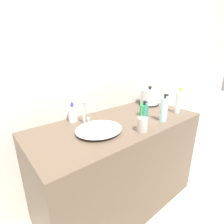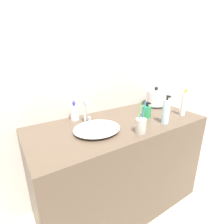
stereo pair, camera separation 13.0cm
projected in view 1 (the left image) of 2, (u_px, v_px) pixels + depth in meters
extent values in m
cube|color=beige|center=(93.00, 56.00, 1.46)|extent=(6.00, 0.04, 2.60)
cube|color=brown|center=(118.00, 165.00, 1.51)|extent=(1.39, 0.63, 0.81)
ellipsoid|color=white|center=(99.00, 129.00, 1.20)|extent=(0.33, 0.30, 0.05)
cylinder|color=silver|center=(84.00, 112.00, 1.32)|extent=(0.02, 0.02, 0.19)
cylinder|color=silver|center=(88.00, 103.00, 1.25)|extent=(0.02, 0.12, 0.02)
cylinder|color=silver|center=(88.00, 120.00, 1.36)|extent=(0.02, 0.02, 0.04)
cylinder|color=black|center=(149.00, 104.00, 1.82)|extent=(0.20, 0.20, 0.01)
cylinder|color=silver|center=(149.00, 97.00, 1.80)|extent=(0.18, 0.18, 0.16)
sphere|color=black|center=(150.00, 88.00, 1.77)|extent=(0.04, 0.04, 0.04)
cylinder|color=#B7B2A8|center=(142.00, 125.00, 1.21)|extent=(0.07, 0.07, 0.10)
cylinder|color=#338CE0|center=(145.00, 113.00, 1.18)|extent=(0.02, 0.05, 0.18)
cylinder|color=green|center=(141.00, 113.00, 1.18)|extent=(0.03, 0.02, 0.18)
cylinder|color=white|center=(178.00, 103.00, 1.56)|extent=(0.05, 0.05, 0.19)
cylinder|color=gold|center=(180.00, 91.00, 1.52)|extent=(0.01, 0.01, 0.02)
cube|color=gold|center=(181.00, 89.00, 1.51)|extent=(0.01, 0.03, 0.01)
cylinder|color=white|center=(73.00, 114.00, 1.38)|extent=(0.07, 0.07, 0.12)
cylinder|color=#333399|center=(72.00, 106.00, 1.35)|extent=(0.02, 0.02, 0.02)
cone|color=#333399|center=(72.00, 103.00, 1.35)|extent=(0.03, 0.03, 0.02)
cylinder|color=#2D9956|center=(144.00, 110.00, 1.50)|extent=(0.07, 0.07, 0.10)
cylinder|color=black|center=(144.00, 104.00, 1.48)|extent=(0.02, 0.02, 0.02)
cube|color=black|center=(146.00, 102.00, 1.47)|extent=(0.02, 0.04, 0.01)
cylinder|color=silver|center=(164.00, 110.00, 1.37)|extent=(0.06, 0.06, 0.19)
cylinder|color=black|center=(165.00, 97.00, 1.34)|extent=(0.02, 0.02, 0.02)
cube|color=black|center=(166.00, 95.00, 1.32)|extent=(0.01, 0.03, 0.01)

